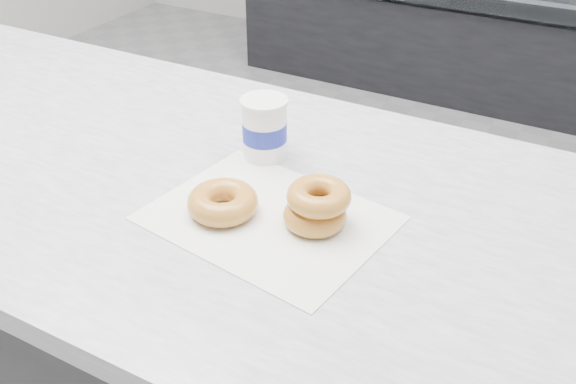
% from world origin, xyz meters
% --- Properties ---
extents(ground, '(5.00, 5.00, 0.00)m').
position_xyz_m(ground, '(0.00, 0.00, 0.00)').
color(ground, gray).
rests_on(ground, ground).
extents(counter, '(3.06, 0.76, 0.90)m').
position_xyz_m(counter, '(0.00, -0.60, 0.45)').
color(counter, '#333335').
rests_on(counter, ground).
extents(wax_paper, '(0.37, 0.31, 0.00)m').
position_xyz_m(wax_paper, '(0.36, -0.65, 0.90)').
color(wax_paper, white).
rests_on(wax_paper, counter).
extents(donut_single, '(0.11, 0.11, 0.04)m').
position_xyz_m(donut_single, '(0.29, -0.67, 0.92)').
color(donut_single, gold).
rests_on(donut_single, wax_paper).
extents(donut_stack, '(0.12, 0.12, 0.07)m').
position_xyz_m(donut_stack, '(0.43, -0.63, 0.93)').
color(donut_stack, gold).
rests_on(donut_stack, wax_paper).
extents(coffee_cup, '(0.10, 0.10, 0.11)m').
position_xyz_m(coffee_cup, '(0.26, -0.49, 0.96)').
color(coffee_cup, white).
rests_on(coffee_cup, counter).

